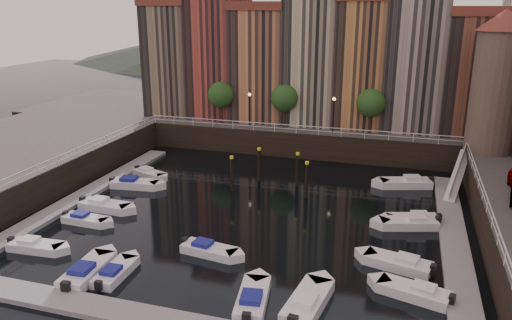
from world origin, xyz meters
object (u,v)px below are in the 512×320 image
(mooring_pilings, at_px, (273,172))
(boat_left_2, at_px, (104,206))
(gangway, at_px, (458,173))
(corner_tower, at_px, (497,80))
(boat_left_0, at_px, (35,246))
(boat_left_1, at_px, (85,219))

(mooring_pilings, distance_m, boat_left_2, 15.90)
(gangway, bearing_deg, corner_tower, 57.20)
(gangway, height_order, boat_left_2, gangway)
(corner_tower, distance_m, boat_left_2, 38.65)
(boat_left_0, height_order, boat_left_1, boat_left_0)
(corner_tower, bearing_deg, gangway, -122.80)
(boat_left_0, height_order, boat_left_2, boat_left_2)
(boat_left_0, bearing_deg, gangway, 31.92)
(corner_tower, distance_m, mooring_pilings, 23.37)
(mooring_pilings, height_order, boat_left_2, mooring_pilings)
(gangway, relative_size, boat_left_1, 2.03)
(corner_tower, xyz_separation_m, boat_left_1, (-32.51, -21.19, -9.88))
(corner_tower, distance_m, gangway, 9.86)
(corner_tower, relative_size, boat_left_0, 3.19)
(boat_left_1, bearing_deg, corner_tower, 35.07)
(gangway, relative_size, boat_left_0, 1.92)
(boat_left_0, relative_size, boat_left_1, 1.06)
(boat_left_2, bearing_deg, boat_left_1, -85.81)
(mooring_pilings, bearing_deg, boat_left_2, -143.48)
(gangway, distance_m, boat_left_1, 34.03)
(mooring_pilings, relative_size, boat_left_2, 1.56)
(boat_left_0, distance_m, boat_left_2, 8.07)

